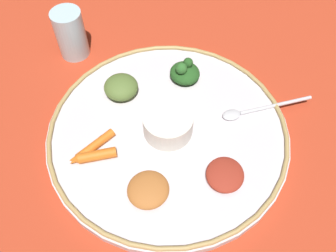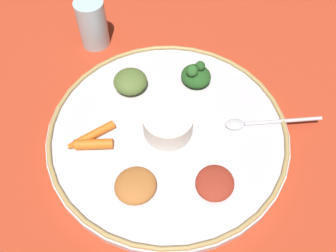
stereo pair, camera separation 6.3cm
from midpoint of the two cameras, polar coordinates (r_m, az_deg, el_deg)
name	(u,v)px [view 1 (the left image)]	position (r m, az deg, el deg)	size (l,w,h in m)	color
ground_plane	(168,136)	(0.66, -2.74, -1.72)	(2.40, 2.40, 0.00)	#B7381E
platter	(168,133)	(0.65, -2.77, -1.34)	(0.43, 0.43, 0.02)	silver
platter_rim	(168,130)	(0.64, -2.81, -0.81)	(0.42, 0.42, 0.01)	tan
center_bowl	(168,123)	(0.63, -2.89, 0.21)	(0.09, 0.09, 0.04)	silver
spoon	(253,110)	(0.68, 10.66, 2.27)	(0.09, 0.17, 0.01)	silver
greens_pile	(185,72)	(0.71, 0.05, 8.27)	(0.07, 0.07, 0.05)	#23511E
carrot_near_spoon	(93,147)	(0.64, -14.52, -3.42)	(0.02, 0.09, 0.01)	orange
carrot_outer	(94,156)	(0.63, -14.42, -4.78)	(0.05, 0.08, 0.02)	orange
mound_beet	(225,175)	(0.59, 5.90, -7.82)	(0.07, 0.06, 0.02)	maroon
mound_collards	(121,87)	(0.69, -9.98, 5.85)	(0.06, 0.06, 0.03)	#567033
mound_chickpea	(148,190)	(0.58, -6.28, -10.12)	(0.07, 0.07, 0.02)	#B2662D
drinking_glass	(71,37)	(0.80, -17.16, 13.10)	(0.06, 0.06, 0.10)	silver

